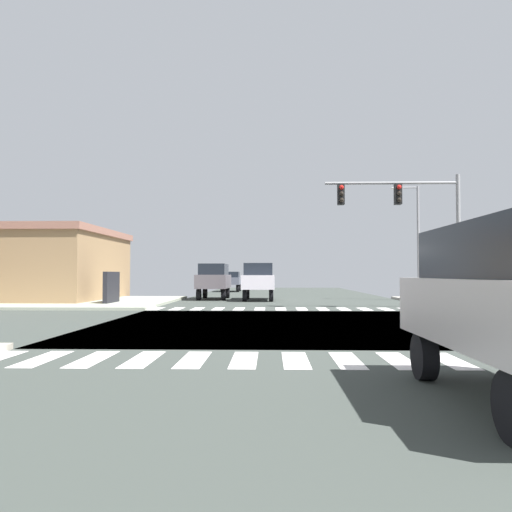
{
  "coord_description": "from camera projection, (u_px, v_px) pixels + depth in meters",
  "views": [
    {
      "loc": [
        -1.24,
        -17.4,
        1.69
      ],
      "look_at": [
        -1.98,
        8.77,
        2.59
      ],
      "focal_mm": 36.06,
      "sensor_mm": 36.0,
      "label": 1
    }
  ],
  "objects": [
    {
      "name": "ground",
      "position": [
        307.0,
        325.0,
        17.29
      ],
      "size": [
        90.0,
        90.0,
        0.05
      ],
      "color": "#363C37"
    },
    {
      "name": "sidewalk_corner_nw",
      "position": [
        67.0,
        302.0,
        29.65
      ],
      "size": [
        12.0,
        12.0,
        0.14
      ],
      "color": "#9CA38F",
      "rests_on": "ground"
    },
    {
      "name": "crosswalk_near",
      "position": [
        321.0,
        360.0,
        10.0
      ],
      "size": [
        13.5,
        2.0,
        0.01
      ],
      "color": "white",
      "rests_on": "ground"
    },
    {
      "name": "crosswalk_far",
      "position": [
        291.0,
        309.0,
        24.59
      ],
      "size": [
        13.5,
        2.0,
        0.01
      ],
      "color": "white",
      "rests_on": "ground"
    },
    {
      "name": "traffic_signal_mast",
      "position": [
        406.0,
        210.0,
        24.84
      ],
      "size": [
        6.51,
        0.55,
        6.49
      ],
      "color": "gray",
      "rests_on": "ground"
    },
    {
      "name": "street_lamp",
      "position": [
        414.0,
        231.0,
        32.4
      ],
      "size": [
        1.78,
        0.32,
        7.25
      ],
      "color": "gray",
      "rests_on": "ground"
    },
    {
      "name": "bank_building",
      "position": [
        6.0,
        265.0,
        31.89
      ],
      "size": [
        14.56,
        10.38,
        4.43
      ],
      "color": "#93724D",
      "rests_on": "ground"
    },
    {
      "name": "sedan_queued_3",
      "position": [
        231.0,
        280.0,
        48.91
      ],
      "size": [
        1.8,
        4.3,
        1.88
      ],
      "rotation": [
        0.0,
        0.0,
        3.14
      ],
      "color": "black",
      "rests_on": "ground"
    },
    {
      "name": "pickup_trailing_1",
      "position": [
        259.0,
        280.0,
        32.73
      ],
      "size": [
        2.0,
        5.1,
        2.35
      ],
      "rotation": [
        0.0,
        0.0,
        3.14
      ],
      "color": "black",
      "rests_on": "ground"
    },
    {
      "name": "suv_middle_2",
      "position": [
        214.0,
        278.0,
        34.07
      ],
      "size": [
        1.96,
        4.6,
        2.34
      ],
      "rotation": [
        0.0,
        0.0,
        3.14
      ],
      "color": "black",
      "rests_on": "ground"
    }
  ]
}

